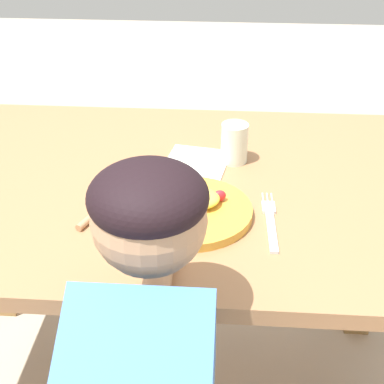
# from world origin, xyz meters

# --- Properties ---
(dining_table) EXTENTS (1.31, 0.78, 0.69)m
(dining_table) POSITION_xyz_m (0.00, 0.00, 0.57)
(dining_table) COLOR #9A6B45
(dining_table) RESTS_ON ground_plane
(plate) EXTENTS (0.24, 0.24, 0.05)m
(plate) POSITION_xyz_m (0.07, -0.13, 0.71)
(plate) COLOR gold
(plate) RESTS_ON dining_table
(fork) EXTENTS (0.03, 0.20, 0.01)m
(fork) POSITION_xyz_m (0.23, -0.15, 0.70)
(fork) COLOR silver
(fork) RESTS_ON dining_table
(spoon) EXTENTS (0.10, 0.20, 0.02)m
(spoon) POSITION_xyz_m (-0.08, -0.07, 0.70)
(spoon) COLOR tan
(spoon) RESTS_ON dining_table
(drinking_cup) EXTENTS (0.06, 0.06, 0.09)m
(drinking_cup) POSITION_xyz_m (0.16, 0.10, 0.74)
(drinking_cup) COLOR silver
(drinking_cup) RESTS_ON dining_table
(napkin) EXTENTS (0.16, 0.17, 0.00)m
(napkin) POSITION_xyz_m (0.07, 0.08, 0.70)
(napkin) COLOR white
(napkin) RESTS_ON dining_table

